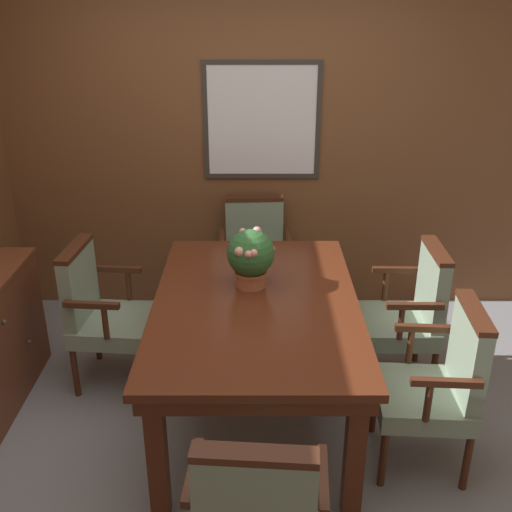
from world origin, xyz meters
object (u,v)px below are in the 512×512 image
(dining_table, at_px, (256,315))
(potted_plant, at_px, (251,256))
(chair_right_far, at_px, (409,311))
(chair_right_near, at_px, (439,382))
(chair_head_far, at_px, (255,255))
(chair_left_far, at_px, (102,310))

(dining_table, height_order, potted_plant, potted_plant)
(potted_plant, bearing_deg, chair_right_far, 10.57)
(dining_table, relative_size, chair_right_near, 1.84)
(dining_table, relative_size, chair_right_far, 1.84)
(chair_right_near, xyz_separation_m, potted_plant, (-0.97, 0.56, 0.46))
(chair_right_near, xyz_separation_m, chair_head_far, (-0.95, 1.61, 0.00))
(chair_head_far, bearing_deg, chair_right_near, -62.56)
(dining_table, xyz_separation_m, chair_right_near, (0.94, -0.38, -0.18))
(dining_table, distance_m, chair_right_far, 1.05)
(chair_right_near, height_order, chair_head_far, same)
(dining_table, xyz_separation_m, chair_right_far, (0.97, 0.36, -0.18))
(dining_table, height_order, chair_right_far, chair_right_far)
(chair_right_far, xyz_separation_m, chair_head_far, (-0.97, 0.87, 0.00))
(chair_left_far, height_order, potted_plant, potted_plant)
(potted_plant, bearing_deg, chair_left_far, 167.98)
(chair_right_far, bearing_deg, chair_left_far, -89.80)
(dining_table, bearing_deg, chair_right_near, -22.05)
(dining_table, xyz_separation_m, potted_plant, (-0.03, 0.18, 0.28))
(chair_right_far, height_order, chair_head_far, same)
(chair_left_far, xyz_separation_m, potted_plant, (0.95, -0.20, 0.46))
(dining_table, height_order, chair_head_far, chair_head_far)
(chair_head_far, distance_m, potted_plant, 1.15)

